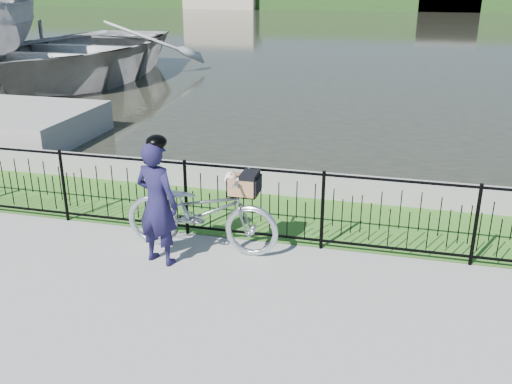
# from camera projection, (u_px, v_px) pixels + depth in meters

# --- Properties ---
(ground) EXTENTS (120.00, 120.00, 0.00)m
(ground) POSITION_uv_depth(u_px,v_px,m) (219.00, 297.00, 6.84)
(ground) COLOR gray
(ground) RESTS_ON ground
(grass_strip) EXTENTS (60.00, 2.00, 0.01)m
(grass_strip) POSITION_uv_depth(u_px,v_px,m) (268.00, 214.00, 9.19)
(grass_strip) COLOR #376A21
(grass_strip) RESTS_ON ground
(water) EXTENTS (120.00, 120.00, 0.00)m
(water) POSITION_uv_depth(u_px,v_px,m) (374.00, 34.00, 36.71)
(water) COLOR #27281E
(water) RESTS_ON ground
(quay_wall) EXTENTS (60.00, 0.30, 0.40)m
(quay_wall) POSITION_uv_depth(u_px,v_px,m) (281.00, 182.00, 10.02)
(quay_wall) COLOR gray
(quay_wall) RESTS_ON ground
(fence) EXTENTS (14.00, 0.06, 1.15)m
(fence) POSITION_uv_depth(u_px,v_px,m) (252.00, 204.00, 8.08)
(fence) COLOR black
(fence) RESTS_ON ground
(bicycle_rig) EXTENTS (2.19, 0.76, 1.22)m
(bicycle_rig) POSITION_uv_depth(u_px,v_px,m) (202.00, 211.00, 7.82)
(bicycle_rig) COLOR #B7BEC4
(bicycle_rig) RESTS_ON ground
(cyclist) EXTENTS (0.70, 0.55, 1.75)m
(cyclist) POSITION_uv_depth(u_px,v_px,m) (157.00, 201.00, 7.39)
(cyclist) COLOR #171336
(cyclist) RESTS_ON ground
(boat_far) EXTENTS (7.78, 10.60, 2.14)m
(boat_far) POSITION_uv_depth(u_px,v_px,m) (78.00, 51.00, 20.22)
(boat_far) COLOR #A0A0A0
(boat_far) RESTS_ON water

